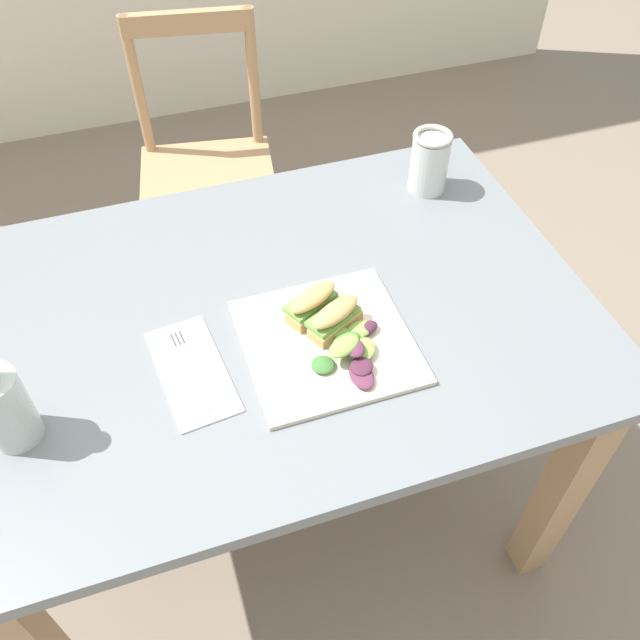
{
  "coord_description": "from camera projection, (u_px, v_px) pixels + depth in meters",
  "views": [
    {
      "loc": [
        -0.17,
        -0.9,
        1.65
      ],
      "look_at": [
        0.09,
        -0.13,
        0.76
      ],
      "focal_mm": 37.55,
      "sensor_mm": 36.0,
      "label": 1
    }
  ],
  "objects": [
    {
      "name": "sandwich_half_back",
      "position": [
        312.0,
        303.0,
        1.21
      ],
      "size": [
        0.11,
        0.09,
        0.06
      ],
      "color": "tan",
      "rests_on": "plate_lunch"
    },
    {
      "name": "sandwich_half_front",
      "position": [
        335.0,
        318.0,
        1.18
      ],
      "size": [
        0.11,
        0.09,
        0.06
      ],
      "color": "tan",
      "rests_on": "plate_lunch"
    },
    {
      "name": "bottle_cold_brew",
      "position": [
        5.0,
        410.0,
        1.02
      ],
      "size": [
        0.08,
        0.08,
        0.2
      ],
      "color": "black",
      "rests_on": "dining_table"
    },
    {
      "name": "plate_lunch",
      "position": [
        327.0,
        341.0,
        1.19
      ],
      "size": [
        0.29,
        0.29,
        0.01
      ],
      "primitive_type": "cube",
      "color": "beige",
      "rests_on": "dining_table"
    },
    {
      "name": "ground_plane",
      "position": [
        274.0,
        479.0,
        1.83
      ],
      "size": [
        7.91,
        7.91,
        0.0
      ],
      "primitive_type": "plane",
      "color": "#7A6B5B"
    },
    {
      "name": "fork_on_napkin",
      "position": [
        189.0,
        363.0,
        1.16
      ],
      "size": [
        0.04,
        0.19,
        0.0
      ],
      "color": "silver",
      "rests_on": "napkin_folded"
    },
    {
      "name": "dining_table",
      "position": [
        272.0,
        356.0,
        1.34
      ],
      "size": [
        1.2,
        0.83,
        0.74
      ],
      "color": "slate",
      "rests_on": "ground"
    },
    {
      "name": "napkin_folded",
      "position": [
        192.0,
        371.0,
        1.15
      ],
      "size": [
        0.13,
        0.24,
        0.0
      ],
      "primitive_type": "cube",
      "rotation": [
        0.0,
        0.0,
        0.11
      ],
      "color": "white",
      "rests_on": "dining_table"
    },
    {
      "name": "mason_jar_iced_tea",
      "position": [
        429.0,
        164.0,
        1.45
      ],
      "size": [
        0.09,
        0.09,
        0.14
      ],
      "color": "#995623",
      "rests_on": "dining_table"
    },
    {
      "name": "salad_mixed_greens",
      "position": [
        352.0,
        347.0,
        1.15
      ],
      "size": [
        0.15,
        0.15,
        0.04
      ],
      "color": "#3D7033",
      "rests_on": "plate_lunch"
    },
    {
      "name": "chair_wooden_far",
      "position": [
        207.0,
        170.0,
        2.04
      ],
      "size": [
        0.46,
        0.46,
        0.87
      ],
      "color": "tan",
      "rests_on": "ground"
    }
  ]
}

